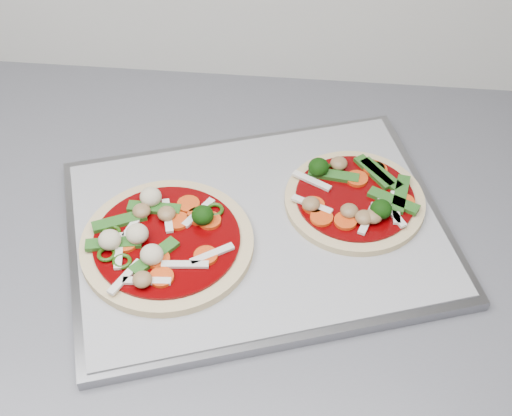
{
  "coord_description": "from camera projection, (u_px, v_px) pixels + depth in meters",
  "views": [
    {
      "loc": [
        0.68,
        0.79,
        1.49
      ],
      "look_at": [
        0.63,
        1.32,
        0.93
      ],
      "focal_mm": 50.0,
      "sensor_mm": 36.0,
      "label": 1
    }
  ],
  "objects": [
    {
      "name": "baking_tray",
      "position": [
        258.0,
        231.0,
        0.78
      ],
      "size": [
        0.48,
        0.41,
        0.01
      ],
      "primitive_type": "cube",
      "rotation": [
        0.0,
        0.0,
        0.32
      ],
      "color": "gray",
      "rests_on": "countertop"
    },
    {
      "name": "pizza_right",
      "position": [
        355.0,
        198.0,
        0.79
      ],
      "size": [
        0.18,
        0.18,
        0.03
      ],
      "rotation": [
        0.0,
        0.0,
        0.16
      ],
      "color": "beige",
      "rests_on": "parchment"
    },
    {
      "name": "parchment",
      "position": [
        258.0,
        226.0,
        0.78
      ],
      "size": [
        0.46,
        0.39,
        0.0
      ],
      "primitive_type": "cube",
      "rotation": [
        0.0,
        0.0,
        0.33
      ],
      "color": "#A5A5AA",
      "rests_on": "baking_tray"
    },
    {
      "name": "pizza_left",
      "position": [
        164.0,
        241.0,
        0.75
      ],
      "size": [
        0.19,
        0.19,
        0.03
      ],
      "rotation": [
        0.0,
        0.0,
        0.03
      ],
      "color": "beige",
      "rests_on": "parchment"
    }
  ]
}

